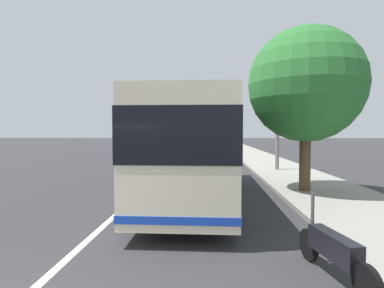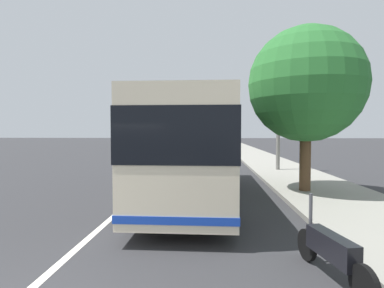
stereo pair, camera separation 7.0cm
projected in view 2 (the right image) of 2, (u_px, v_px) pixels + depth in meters
The scene contains 10 objects.
sidewalk_curb at pixel (314, 187), 12.73m from camera, with size 110.00×3.60×0.14m, color gray.
lane_divider_line at pixel (147, 186), 13.12m from camera, with size 110.00×0.16×0.01m, color silver.
coach_bus at pixel (193, 144), 11.12m from camera, with size 10.50×2.64×3.27m.
motorcycle_nearest_curb at pixel (331, 251), 4.85m from camera, with size 2.05×0.47×1.23m.
car_far_distant at pixel (203, 143), 44.32m from camera, with size 4.65×1.85×1.52m.
car_oncoming at pixel (209, 142), 49.23m from camera, with size 4.06×1.86×1.57m.
car_ahead_same_lane at pixel (201, 146), 35.18m from camera, with size 4.29×2.09×1.55m.
car_behind_bus at pixel (208, 140), 60.59m from camera, with size 4.41×2.04×1.50m.
roadside_tree_mid_block at pixel (306, 85), 11.38m from camera, with size 4.18×4.18×6.11m.
utility_pole at pixel (278, 113), 17.78m from camera, with size 0.22×0.22×6.70m, color slate.
Camera 2 is at (-2.92, -2.61, 2.30)m, focal length 29.31 mm.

